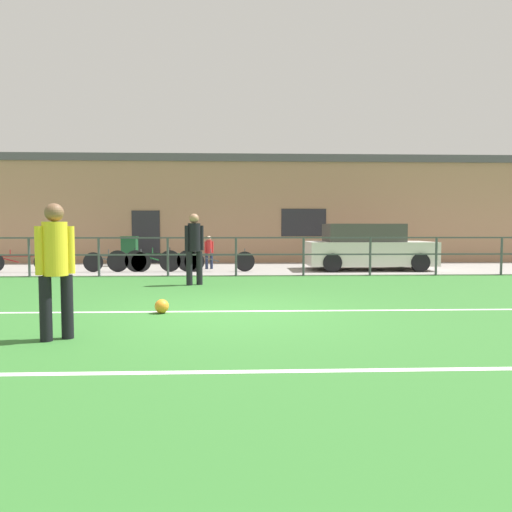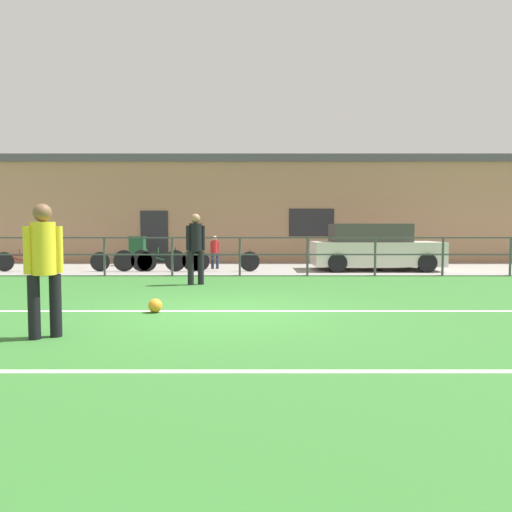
{
  "view_description": "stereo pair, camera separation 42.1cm",
  "coord_description": "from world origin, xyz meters",
  "px_view_note": "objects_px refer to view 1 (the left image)",
  "views": [
    {
      "loc": [
        0.06,
        -7.84,
        1.42
      ],
      "look_at": [
        0.49,
        3.46,
        0.74
      ],
      "focal_mm": 33.0,
      "sensor_mm": 36.0,
      "label": 1
    },
    {
      "loc": [
        0.48,
        -7.85,
        1.42
      ],
      "look_at": [
        0.49,
        3.46,
        0.74
      ],
      "focal_mm": 33.0,
      "sensor_mm": 36.0,
      "label": 2
    }
  ],
  "objects_px": {
    "player_striker": "(55,263)",
    "parked_car_red": "(367,248)",
    "player_goalkeeper": "(194,245)",
    "soccer_ball_spare": "(162,306)",
    "trash_bin_0": "(130,251)",
    "bicycle_parked_3": "(117,262)",
    "bicycle_parked_0": "(162,260)",
    "bicycle_parked_2": "(19,262)",
    "spectator_child": "(209,250)",
    "bicycle_parked_4": "(144,261)",
    "bicycle_parked_1": "(219,261)"
  },
  "relations": [
    {
      "from": "soccer_ball_spare",
      "to": "trash_bin_0",
      "type": "height_order",
      "value": "trash_bin_0"
    },
    {
      "from": "trash_bin_0",
      "to": "bicycle_parked_0",
      "type": "bearing_deg",
      "value": -57.19
    },
    {
      "from": "player_goalkeeper",
      "to": "soccer_ball_spare",
      "type": "height_order",
      "value": "player_goalkeeper"
    },
    {
      "from": "bicycle_parked_0",
      "to": "bicycle_parked_3",
      "type": "xyz_separation_m",
      "value": [
        -1.41,
        -0.0,
        -0.03
      ]
    },
    {
      "from": "player_goalkeeper",
      "to": "player_striker",
      "type": "bearing_deg",
      "value": 54.31
    },
    {
      "from": "player_striker",
      "to": "bicycle_parked_3",
      "type": "xyz_separation_m",
      "value": [
        -1.54,
        9.05,
        -0.63
      ]
    },
    {
      "from": "spectator_child",
      "to": "soccer_ball_spare",
      "type": "bearing_deg",
      "value": 77.9
    },
    {
      "from": "player_goalkeeper",
      "to": "bicycle_parked_1",
      "type": "relative_size",
      "value": 0.79
    },
    {
      "from": "spectator_child",
      "to": "bicycle_parked_1",
      "type": "relative_size",
      "value": 0.5
    },
    {
      "from": "soccer_ball_spare",
      "to": "bicycle_parked_0",
      "type": "height_order",
      "value": "bicycle_parked_0"
    },
    {
      "from": "spectator_child",
      "to": "bicycle_parked_2",
      "type": "relative_size",
      "value": 0.52
    },
    {
      "from": "bicycle_parked_2",
      "to": "bicycle_parked_1",
      "type": "bearing_deg",
      "value": 0.0
    },
    {
      "from": "player_striker",
      "to": "bicycle_parked_3",
      "type": "bearing_deg",
      "value": -113.02
    },
    {
      "from": "bicycle_parked_2",
      "to": "bicycle_parked_3",
      "type": "bearing_deg",
      "value": 0.0
    },
    {
      "from": "parked_car_red",
      "to": "trash_bin_0",
      "type": "bearing_deg",
      "value": 167.22
    },
    {
      "from": "soccer_ball_spare",
      "to": "parked_car_red",
      "type": "xyz_separation_m",
      "value": [
        5.59,
        7.76,
        0.63
      ]
    },
    {
      "from": "bicycle_parked_3",
      "to": "bicycle_parked_0",
      "type": "bearing_deg",
      "value": 0.0
    },
    {
      "from": "player_striker",
      "to": "spectator_child",
      "type": "height_order",
      "value": "player_striker"
    },
    {
      "from": "player_striker",
      "to": "soccer_ball_spare",
      "type": "xyz_separation_m",
      "value": [
        1.03,
        1.82,
        -0.86
      ]
    },
    {
      "from": "spectator_child",
      "to": "bicycle_parked_4",
      "type": "distance_m",
      "value": 2.25
    },
    {
      "from": "bicycle_parked_1",
      "to": "bicycle_parked_4",
      "type": "relative_size",
      "value": 0.96
    },
    {
      "from": "spectator_child",
      "to": "bicycle_parked_1",
      "type": "xyz_separation_m",
      "value": [
        0.39,
        -0.98,
        -0.3
      ]
    },
    {
      "from": "player_goalkeeper",
      "to": "bicycle_parked_0",
      "type": "xyz_separation_m",
      "value": [
        -1.35,
        3.36,
        -0.63
      ]
    },
    {
      "from": "bicycle_parked_3",
      "to": "bicycle_parked_4",
      "type": "distance_m",
      "value": 0.84
    },
    {
      "from": "player_goalkeeper",
      "to": "bicycle_parked_0",
      "type": "distance_m",
      "value": 3.68
    },
    {
      "from": "spectator_child",
      "to": "trash_bin_0",
      "type": "bearing_deg",
      "value": -35.67
    },
    {
      "from": "bicycle_parked_3",
      "to": "bicycle_parked_4",
      "type": "xyz_separation_m",
      "value": [
        0.84,
        0.0,
        0.03
      ]
    },
    {
      "from": "bicycle_parked_0",
      "to": "bicycle_parked_2",
      "type": "height_order",
      "value": "bicycle_parked_0"
    },
    {
      "from": "player_striker",
      "to": "bicycle_parked_2",
      "type": "bearing_deg",
      "value": -95.73
    },
    {
      "from": "player_striker",
      "to": "parked_car_red",
      "type": "relative_size",
      "value": 0.42
    },
    {
      "from": "parked_car_red",
      "to": "bicycle_parked_3",
      "type": "bearing_deg",
      "value": -176.3
    },
    {
      "from": "bicycle_parked_1",
      "to": "trash_bin_0",
      "type": "xyz_separation_m",
      "value": [
        -3.4,
        2.41,
        0.21
      ]
    },
    {
      "from": "trash_bin_0",
      "to": "bicycle_parked_2",
      "type": "bearing_deg",
      "value": -140.37
    },
    {
      "from": "spectator_child",
      "to": "parked_car_red",
      "type": "bearing_deg",
      "value": 165.07
    },
    {
      "from": "bicycle_parked_0",
      "to": "bicycle_parked_4",
      "type": "bearing_deg",
      "value": 180.0
    },
    {
      "from": "bicycle_parked_0",
      "to": "trash_bin_0",
      "type": "relative_size",
      "value": 2.15
    },
    {
      "from": "bicycle_parked_1",
      "to": "bicycle_parked_2",
      "type": "distance_m",
      "value": 6.31
    },
    {
      "from": "player_goalkeeper",
      "to": "bicycle_parked_2",
      "type": "relative_size",
      "value": 0.82
    },
    {
      "from": "soccer_ball_spare",
      "to": "bicycle_parked_4",
      "type": "bearing_deg",
      "value": 103.44
    },
    {
      "from": "player_striker",
      "to": "parked_car_red",
      "type": "height_order",
      "value": "player_striker"
    },
    {
      "from": "bicycle_parked_3",
      "to": "player_striker",
      "type": "bearing_deg",
      "value": -80.32
    },
    {
      "from": "spectator_child",
      "to": "bicycle_parked_0",
      "type": "relative_size",
      "value": 0.48
    },
    {
      "from": "bicycle_parked_3",
      "to": "spectator_child",
      "type": "bearing_deg",
      "value": 18.85
    },
    {
      "from": "player_goalkeeper",
      "to": "bicycle_parked_2",
      "type": "bearing_deg",
      "value": -53.66
    },
    {
      "from": "bicycle_parked_3",
      "to": "trash_bin_0",
      "type": "relative_size",
      "value": 1.97
    },
    {
      "from": "soccer_ball_spare",
      "to": "bicycle_parked_1",
      "type": "bearing_deg",
      "value": 84.65
    },
    {
      "from": "trash_bin_0",
      "to": "player_striker",
      "type": "bearing_deg",
      "value": -81.6
    },
    {
      "from": "spectator_child",
      "to": "parked_car_red",
      "type": "xyz_separation_m",
      "value": [
        5.31,
        -0.45,
        0.09
      ]
    },
    {
      "from": "soccer_ball_spare",
      "to": "trash_bin_0",
      "type": "distance_m",
      "value": 10.03
    },
    {
      "from": "player_striker",
      "to": "spectator_child",
      "type": "relative_size",
      "value": 1.54
    }
  ]
}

